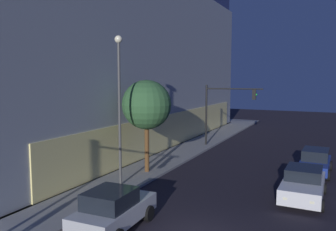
{
  "coord_description": "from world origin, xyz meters",
  "views": [
    {
      "loc": [
        -12.24,
        -4.77,
        6.4
      ],
      "look_at": [
        9.47,
        5.75,
        3.81
      ],
      "focal_mm": 36.63,
      "sensor_mm": 36.0,
      "label": 1
    }
  ],
  "objects_px": {
    "car_silver": "(113,209)",
    "car_white": "(303,184)",
    "modern_building": "(54,51)",
    "traffic_light_far_corner": "(225,104)",
    "car_blue": "(315,161)",
    "street_lamp_sidewalk": "(119,94)",
    "sidewalk_tree": "(147,105)"
  },
  "relations": [
    {
      "from": "modern_building",
      "to": "car_white",
      "type": "distance_m",
      "value": 29.88
    },
    {
      "from": "car_silver",
      "to": "car_blue",
      "type": "xyz_separation_m",
      "value": [
        13.18,
        -7.28,
        -0.05
      ]
    },
    {
      "from": "street_lamp_sidewalk",
      "to": "car_white",
      "type": "bearing_deg",
      "value": -75.31
    },
    {
      "from": "traffic_light_far_corner",
      "to": "car_silver",
      "type": "bearing_deg",
      "value": -177.43
    },
    {
      "from": "car_silver",
      "to": "car_blue",
      "type": "height_order",
      "value": "car_silver"
    },
    {
      "from": "car_white",
      "to": "traffic_light_far_corner",
      "type": "bearing_deg",
      "value": 33.88
    },
    {
      "from": "sidewalk_tree",
      "to": "car_silver",
      "type": "xyz_separation_m",
      "value": [
        -8.22,
        -2.98,
        -3.78
      ]
    },
    {
      "from": "modern_building",
      "to": "sidewalk_tree",
      "type": "bearing_deg",
      "value": -118.61
    },
    {
      "from": "modern_building",
      "to": "traffic_light_far_corner",
      "type": "distance_m",
      "value": 19.85
    },
    {
      "from": "street_lamp_sidewalk",
      "to": "car_blue",
      "type": "relative_size",
      "value": 1.99
    },
    {
      "from": "sidewalk_tree",
      "to": "car_silver",
      "type": "height_order",
      "value": "sidewalk_tree"
    },
    {
      "from": "traffic_light_far_corner",
      "to": "car_white",
      "type": "bearing_deg",
      "value": -146.12
    },
    {
      "from": "car_silver",
      "to": "car_white",
      "type": "relative_size",
      "value": 0.92
    },
    {
      "from": "sidewalk_tree",
      "to": "car_blue",
      "type": "distance_m",
      "value": 12.02
    },
    {
      "from": "street_lamp_sidewalk",
      "to": "sidewalk_tree",
      "type": "relative_size",
      "value": 1.41
    },
    {
      "from": "car_white",
      "to": "car_blue",
      "type": "bearing_deg",
      "value": -3.24
    },
    {
      "from": "traffic_light_far_corner",
      "to": "street_lamp_sidewalk",
      "type": "height_order",
      "value": "street_lamp_sidewalk"
    },
    {
      "from": "car_silver",
      "to": "car_white",
      "type": "xyz_separation_m",
      "value": [
        7.54,
        -6.96,
        -0.06
      ]
    },
    {
      "from": "street_lamp_sidewalk",
      "to": "traffic_light_far_corner",
      "type": "bearing_deg",
      "value": -8.28
    },
    {
      "from": "car_white",
      "to": "modern_building",
      "type": "bearing_deg",
      "value": 69.76
    },
    {
      "from": "car_white",
      "to": "car_blue",
      "type": "distance_m",
      "value": 5.65
    },
    {
      "from": "car_white",
      "to": "car_blue",
      "type": "height_order",
      "value": "car_white"
    },
    {
      "from": "sidewalk_tree",
      "to": "car_white",
      "type": "xyz_separation_m",
      "value": [
        -0.68,
        -9.94,
        -3.84
      ]
    },
    {
      "from": "street_lamp_sidewalk",
      "to": "car_blue",
      "type": "distance_m",
      "value": 13.94
    },
    {
      "from": "traffic_light_far_corner",
      "to": "sidewalk_tree",
      "type": "xyz_separation_m",
      "value": [
        -10.97,
        2.12,
        0.6
      ]
    },
    {
      "from": "car_white",
      "to": "street_lamp_sidewalk",
      "type": "bearing_deg",
      "value": 104.69
    },
    {
      "from": "traffic_light_far_corner",
      "to": "street_lamp_sidewalk",
      "type": "xyz_separation_m",
      "value": [
        -14.24,
        2.07,
        1.48
      ]
    },
    {
      "from": "modern_building",
      "to": "sidewalk_tree",
      "type": "xyz_separation_m",
      "value": [
        -9.21,
        -16.89,
        -4.83
      ]
    },
    {
      "from": "traffic_light_far_corner",
      "to": "car_white",
      "type": "relative_size",
      "value": 1.22
    },
    {
      "from": "car_blue",
      "to": "car_white",
      "type": "bearing_deg",
      "value": 176.76
    },
    {
      "from": "traffic_light_far_corner",
      "to": "car_silver",
      "type": "relative_size",
      "value": 1.32
    },
    {
      "from": "modern_building",
      "to": "car_silver",
      "type": "xyz_separation_m",
      "value": [
        -17.43,
        -19.87,
        -8.6
      ]
    }
  ]
}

